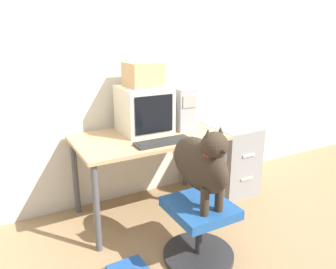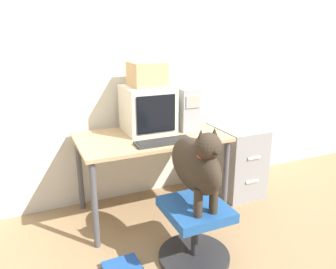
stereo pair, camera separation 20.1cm
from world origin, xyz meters
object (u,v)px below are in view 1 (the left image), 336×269
Objects in this scene: book_stack_floor at (129,269)px; cardboard_box at (143,74)px; keyboard at (163,142)px; office_chair at (199,229)px; pc_tower at (177,106)px; dog at (201,163)px; filing_cabinet at (229,158)px; crt_monitor at (144,110)px.

cardboard_box is at bearing 57.65° from book_stack_floor.
keyboard is 0.90× the size of office_chair.
pc_tower is 0.90× the size of keyboard.
dog reaches higher than filing_cabinet.
pc_tower is at bearing 47.58° from keyboard.
crt_monitor is at bearing 89.31° from keyboard.
pc_tower reaches higher than keyboard.
dog is at bearing -138.80° from filing_cabinet.
pc_tower is 0.99m from dog.
pc_tower reaches higher than office_chair.
pc_tower is 0.83m from filing_cabinet.
filing_cabinet is (0.91, 0.80, 0.12)m from office_chair.
cardboard_box is (-0.02, 0.90, 0.50)m from dog.
cardboard_box is 1.12× the size of book_stack_floor.
dog is at bearing -110.21° from pc_tower.
cardboard_box is (0.00, 0.38, 0.50)m from keyboard.
keyboard is 0.68× the size of filing_cabinet.
pc_tower is 0.72× the size of dog.
pc_tower is at bearing 2.48° from crt_monitor.
crt_monitor is 0.98× the size of pc_tower.
office_chair is (0.02, -0.89, -0.72)m from crt_monitor.
office_chair is (0.02, -0.52, -0.53)m from keyboard.
pc_tower is at bearing 1.84° from cardboard_box.
keyboard is 0.63m from cardboard_box.
office_chair is 1.94× the size of book_stack_floor.
crt_monitor is 0.92m from dog.
dog is 0.91m from book_stack_floor.
crt_monitor is at bearing 90.97° from office_chair.
pc_tower is 1.20m from office_chair.
keyboard is at bearing -90.69° from crt_monitor.
crt_monitor is 1.54× the size of book_stack_floor.
crt_monitor is 0.42m from keyboard.
office_chair is 0.89× the size of dog.
crt_monitor is at bearing 57.53° from book_stack_floor.
book_stack_floor is (-0.50, -0.79, -0.94)m from crt_monitor.
crt_monitor is 0.35m from pc_tower.
pc_tower is 0.81× the size of office_chair.
keyboard is 1.55× the size of cardboard_box.
crt_monitor is 1.15m from office_chair.
crt_monitor reaches higher than dog.
crt_monitor is 0.31m from cardboard_box.
pc_tower is 0.48m from cardboard_box.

